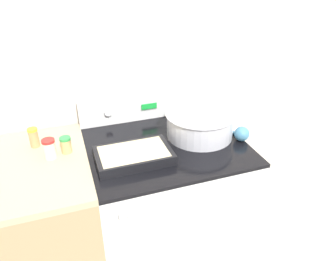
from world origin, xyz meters
name	(u,v)px	position (x,y,z in m)	size (l,w,h in m)	color
kitchen_wall	(143,65)	(0.00, 0.72, 1.25)	(8.00, 0.05, 2.50)	beige
stove_range	(166,214)	(0.00, 0.34, 0.48)	(0.78, 0.71, 0.95)	silver
control_panel	(148,105)	(0.00, 0.66, 1.03)	(0.78, 0.07, 0.15)	silver
side_counter	(39,244)	(-0.69, 0.34, 0.48)	(0.60, 0.68, 0.97)	tan
mixing_bowl	(200,122)	(0.20, 0.36, 1.03)	(0.36, 0.36, 0.13)	silver
casserole_dish	(134,155)	(-0.19, 0.24, 0.98)	(0.35, 0.22, 0.05)	black
ladle	(240,133)	(0.38, 0.25, 0.99)	(0.08, 0.30, 0.08)	teal
spice_jar_green_cap	(66,145)	(-0.48, 0.40, 1.01)	(0.05, 0.05, 0.08)	tan
spice_jar_red_cap	(49,149)	(-0.55, 0.37, 1.01)	(0.06, 0.06, 0.09)	beige
spice_jar_yellow_cap	(34,137)	(-0.62, 0.51, 1.01)	(0.05, 0.05, 0.10)	tan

